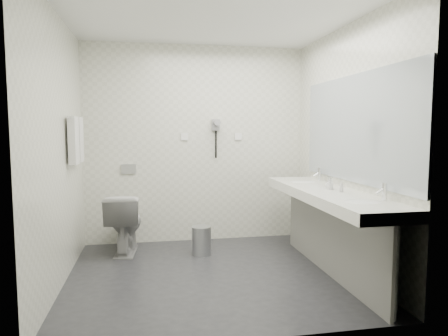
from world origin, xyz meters
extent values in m
plane|color=#25262A|center=(0.00, 0.00, 0.00)|extent=(2.80, 2.80, 0.00)
plane|color=white|center=(0.00, 0.00, 2.50)|extent=(2.80, 2.80, 0.00)
plane|color=silver|center=(0.00, 1.30, 1.25)|extent=(2.80, 0.00, 2.80)
plane|color=silver|center=(0.00, -1.30, 1.25)|extent=(2.80, 0.00, 2.80)
plane|color=silver|center=(-1.40, 0.00, 1.25)|extent=(0.00, 2.60, 2.60)
plane|color=silver|center=(1.40, 0.00, 1.25)|extent=(0.00, 2.60, 2.60)
cube|color=white|center=(1.12, -0.20, 0.80)|extent=(0.55, 2.20, 0.10)
cube|color=gray|center=(1.15, -0.20, 0.38)|extent=(0.03, 2.15, 0.75)
cylinder|color=silver|center=(1.18, -1.24, 0.38)|extent=(0.06, 0.06, 0.75)
cylinder|color=silver|center=(1.18, 0.84, 0.38)|extent=(0.06, 0.06, 0.75)
cube|color=#B2BCC6|center=(1.39, -0.20, 1.45)|extent=(0.02, 2.20, 1.05)
ellipsoid|color=white|center=(1.12, -0.85, 0.83)|extent=(0.40, 0.31, 0.05)
ellipsoid|color=white|center=(1.12, 0.45, 0.83)|extent=(0.40, 0.31, 0.05)
cylinder|color=silver|center=(1.32, -0.85, 0.92)|extent=(0.04, 0.04, 0.15)
cylinder|color=silver|center=(1.32, 0.45, 0.92)|extent=(0.04, 0.04, 0.15)
imported|color=silver|center=(1.15, -0.19, 0.90)|extent=(0.06, 0.06, 0.11)
imported|color=silver|center=(1.16, -0.14, 0.90)|extent=(0.11, 0.11, 0.10)
imported|color=silver|center=(1.19, -0.34, 0.90)|extent=(0.05, 0.05, 0.10)
cylinder|color=silver|center=(1.26, 0.06, 0.90)|extent=(0.07, 0.07, 0.10)
imported|color=white|center=(-0.89, 0.91, 0.35)|extent=(0.45, 0.72, 0.70)
cube|color=#B2B5BA|center=(-0.85, 1.29, 0.95)|extent=(0.18, 0.02, 0.12)
cylinder|color=#B2B5BA|center=(-0.02, 0.67, 0.16)|extent=(0.30, 0.30, 0.31)
cylinder|color=#B2B5BA|center=(-0.02, 0.67, 0.32)|extent=(0.22, 0.22, 0.02)
cylinder|color=silver|center=(-1.35, 0.55, 1.55)|extent=(0.02, 0.62, 0.02)
cube|color=silver|center=(-1.34, 0.41, 1.33)|extent=(0.07, 0.24, 0.48)
cube|color=silver|center=(-1.34, 0.69, 1.33)|extent=(0.07, 0.24, 0.48)
cube|color=gray|center=(0.25, 1.27, 1.50)|extent=(0.10, 0.04, 0.14)
cylinder|color=gray|center=(0.25, 1.20, 1.53)|extent=(0.08, 0.14, 0.08)
cylinder|color=black|center=(0.25, 1.26, 1.25)|extent=(0.02, 0.02, 0.35)
cube|color=white|center=(-0.15, 1.29, 1.35)|extent=(0.09, 0.02, 0.09)
cube|color=white|center=(0.55, 1.29, 1.35)|extent=(0.09, 0.02, 0.09)
camera|label=1|loc=(-0.60, -3.87, 1.44)|focal=32.44mm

